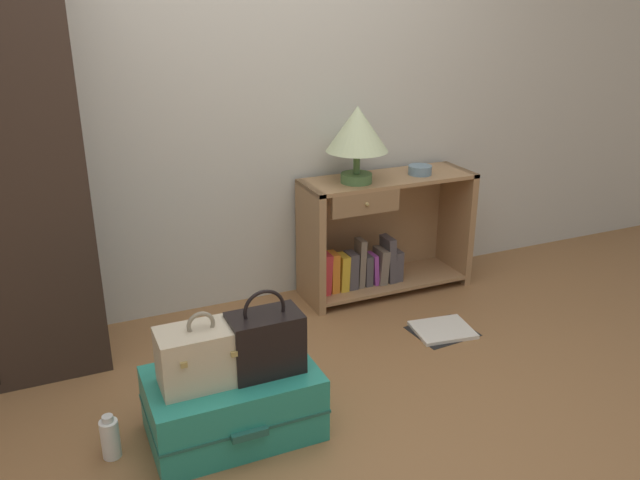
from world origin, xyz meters
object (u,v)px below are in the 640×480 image
table_lamp (357,132)px  train_case (203,355)px  open_book_on_floor (442,330)px  suitcase_large (233,403)px  handbag (265,342)px  bookshelf (379,237)px  bottle (110,438)px  bowl (420,170)px

table_lamp → train_case: table_lamp is taller
open_book_on_floor → suitcase_large: bearing=-163.8°
suitcase_large → handbag: bearing=-12.7°
bookshelf → handbag: size_ratio=2.87×
bookshelf → bottle: 1.89m
suitcase_large → bottle: bearing=174.1°
bookshelf → suitcase_large: (-1.17, -0.95, -0.19)m
table_lamp → handbag: bearing=-132.4°
train_case → bottle: size_ratio=1.84×
table_lamp → bottle: table_lamp is taller
handbag → train_case: bearing=176.1°
suitcase_large → open_book_on_floor: suitcase_large is taller
bowl → bottle: size_ratio=0.73×
train_case → open_book_on_floor: size_ratio=1.02×
suitcase_large → train_case: (-0.11, -0.01, 0.25)m
bowl → train_case: (-1.50, -0.93, -0.33)m
train_case → handbag: (0.24, -0.02, 0.01)m
table_lamp → handbag: 1.39m
train_case → suitcase_large: bearing=7.1°
bookshelf → bottle: size_ratio=5.48×
table_lamp → train_case: size_ratio=1.23×
open_book_on_floor → bookshelf: bearing=95.8°
bookshelf → suitcase_large: 1.52m
table_lamp → bottle: (-1.46, -0.86, -0.88)m
bookshelf → table_lamp: (-0.18, -0.04, 0.64)m
train_case → handbag: handbag is taller
suitcase_large → train_case: bearing=-172.9°
table_lamp → bookshelf: bearing=14.1°
bookshelf → suitcase_large: bookshelf is taller
table_lamp → handbag: table_lamp is taller
bookshelf → train_case: (-1.28, -0.97, 0.06)m
bookshelf → open_book_on_floor: (0.06, -0.60, -0.32)m
table_lamp → open_book_on_floor: bearing=-66.7°
table_lamp → bowl: size_ratio=3.11×
bottle → suitcase_large: bearing=-5.9°
bookshelf → handbag: (-1.04, -0.98, 0.07)m
table_lamp → bowl: table_lamp is taller
table_lamp → open_book_on_floor: 1.13m
bookshelf → suitcase_large: bearing=-140.8°
table_lamp → suitcase_large: size_ratio=0.62×
bowl → table_lamp: bearing=-179.6°
suitcase_large → open_book_on_floor: bearing=16.2°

